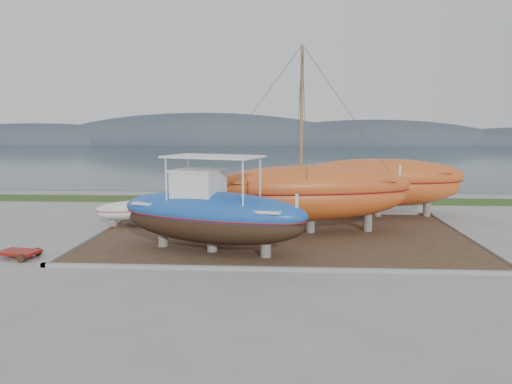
# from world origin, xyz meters

# --- Properties ---
(ground) EXTENTS (140.00, 140.00, 0.00)m
(ground) POSITION_xyz_m (0.00, 0.00, 0.00)
(ground) COLOR gray
(ground) RESTS_ON ground
(dirt_patch) EXTENTS (18.00, 12.00, 0.06)m
(dirt_patch) POSITION_xyz_m (0.00, 4.00, 0.03)
(dirt_patch) COLOR #422D1E
(dirt_patch) RESTS_ON ground
(curb_frame) EXTENTS (18.60, 12.60, 0.15)m
(curb_frame) POSITION_xyz_m (0.00, 4.00, 0.07)
(curb_frame) COLOR gray
(curb_frame) RESTS_ON ground
(grass_strip) EXTENTS (44.00, 3.00, 0.08)m
(grass_strip) POSITION_xyz_m (0.00, 15.50, 0.04)
(grass_strip) COLOR #284219
(grass_strip) RESTS_ON ground
(sea) EXTENTS (260.00, 100.00, 0.04)m
(sea) POSITION_xyz_m (0.00, 70.00, 0.00)
(sea) COLOR #1A2F34
(sea) RESTS_ON ground
(mountain_ridge) EXTENTS (200.00, 36.00, 20.00)m
(mountain_ridge) POSITION_xyz_m (0.00, 125.00, 0.00)
(mountain_ridge) COLOR #333D49
(mountain_ridge) RESTS_ON ground
(blue_caique) EXTENTS (8.98, 5.26, 4.13)m
(blue_caique) POSITION_xyz_m (-2.90, 0.47, 2.12)
(blue_caique) COLOR #1C51B0
(blue_caique) RESTS_ON dirt_patch
(white_dinghy) EXTENTS (4.58, 2.84, 1.29)m
(white_dinghy) POSITION_xyz_m (-7.85, 5.93, 0.70)
(white_dinghy) COLOR white
(white_dinghy) RESTS_ON dirt_patch
(orange_sailboat) EXTENTS (10.80, 4.91, 9.24)m
(orange_sailboat) POSITION_xyz_m (1.50, 4.56, 4.68)
(orange_sailboat) COLOR #C2501D
(orange_sailboat) RESTS_ON dirt_patch
(orange_bare_hull) EXTENTS (10.37, 3.70, 3.34)m
(orange_bare_hull) POSITION_xyz_m (5.70, 9.37, 1.73)
(orange_bare_hull) COLOR #C2501D
(orange_bare_hull) RESTS_ON dirt_patch
(red_trailer) EXTENTS (2.47, 1.53, 0.33)m
(red_trailer) POSITION_xyz_m (-10.70, -0.97, 0.16)
(red_trailer) COLOR maroon
(red_trailer) RESTS_ON ground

